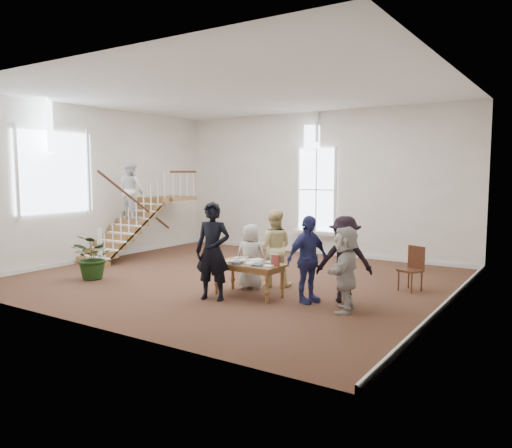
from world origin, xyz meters
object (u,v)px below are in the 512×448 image
Objects in this scene: woman_cluster_a at (308,259)px; woman_cluster_c at (346,269)px; floor_plant at (94,257)px; side_chair at (413,266)px; elderly_woman at (251,256)px; library_table at (249,266)px; woman_cluster_b at (345,259)px; police_officer at (213,251)px; person_yellow at (274,248)px.

woman_cluster_a is 1.09× the size of woman_cluster_c.
floor_plant is 7.51m from side_chair.
library_table is at bearing 105.95° from elderly_woman.
woman_cluster_b is at bearing -33.26° from woman_cluster_a.
police_officer is 2.67m from woman_cluster_b.
library_table is 1.32m from woman_cluster_a.
elderly_woman is 0.83× the size of woman_cluster_a.
woman_cluster_a reaches higher than side_chair.
person_yellow reaches higher than elderly_woman.
woman_cluster_a is (1.63, -0.39, 0.15)m from elderly_woman.
woman_cluster_a reaches higher than woman_cluster_c.
person_yellow reaches higher than library_table.
person_yellow is at bearing -131.94° from woman_cluster_c.
library_table is 1.13m from person_yellow.
police_officer is (-0.44, -0.65, 0.37)m from library_table.
woman_cluster_c is (0.30, -0.65, -0.06)m from woman_cluster_b.
floor_plant is (-5.35, -0.93, -0.33)m from woman_cluster_a.
library_table is 0.88× the size of woman_cluster_a.
side_chair is (6.84, 3.11, -0.00)m from floor_plant.
floor_plant is at bearing 5.59° from elderly_woman.
woman_cluster_b is at bearing 21.99° from library_table.
side_chair is at bearing 43.51° from library_table.
elderly_woman is 1.32× the size of floor_plant.
police_officer is 3.66m from floor_plant.
woman_cluster_c is (2.53, -0.59, 0.08)m from elderly_woman.
woman_cluster_a is at bearing -102.66° from side_chair.
side_chair is at bearing -163.77° from elderly_woman.
woman_cluster_a is 0.75m from woman_cluster_b.
person_yellow reaches higher than floor_plant.
woman_cluster_b is at bearing 13.01° from floor_plant.
elderly_woman is at bearing -27.89° from woman_cluster_b.
elderly_woman is 0.82× the size of person_yellow.
library_table is at bearing -117.59° from side_chair.
elderly_woman is at bearing 122.40° from library_table.
woman_cluster_b is (2.33, 1.31, -0.13)m from police_officer.
police_officer is 1.28m from elderly_woman.
police_officer reaches higher than elderly_woman.
elderly_woman is 0.84× the size of woman_cluster_b.
police_officer reaches higher than person_yellow.
person_yellow reaches higher than side_chair.
floor_plant is at bearing -99.30° from woman_cluster_c.
person_yellow reaches higher than woman_cluster_a.
woman_cluster_c is at bearing 85.24° from woman_cluster_b.
library_table is at bearing 9.96° from floor_plant.
elderly_woman is at bearing 32.28° from person_yellow.
floor_plant is (-5.95, -1.38, -0.32)m from woman_cluster_b.
person_yellow reaches higher than woman_cluster_b.
floor_plant is at bearing -167.39° from library_table.
police_officer is 1.24× the size of woman_cluster_c.
side_chair is (3.11, 1.80, -0.18)m from elderly_woman.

